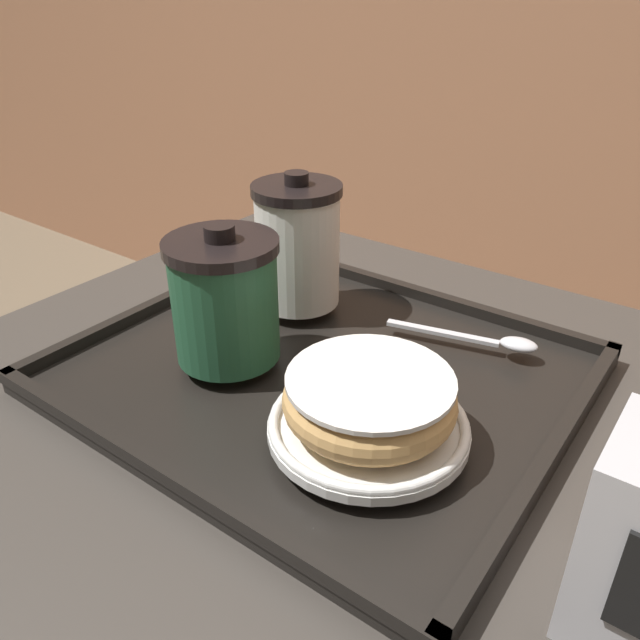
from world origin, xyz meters
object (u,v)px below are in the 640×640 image
(coffee_cup_front, at_px, (225,299))
(donut_chocolate_glazed, at_px, (370,398))
(coffee_cup_rear, at_px, (298,244))
(spoon, at_px, (496,341))

(coffee_cup_front, distance_m, donut_chocolate_glazed, 0.17)
(coffee_cup_rear, distance_m, donut_chocolate_glazed, 0.23)
(coffee_cup_front, height_order, donut_chocolate_glazed, coffee_cup_front)
(coffee_cup_rear, distance_m, spoon, 0.22)
(coffee_cup_rear, height_order, donut_chocolate_glazed, coffee_cup_rear)
(coffee_cup_rear, relative_size, donut_chocolate_glazed, 1.07)
(donut_chocolate_glazed, bearing_deg, spoon, 81.14)
(donut_chocolate_glazed, distance_m, spoon, 0.19)
(coffee_cup_front, bearing_deg, donut_chocolate_glazed, -6.69)
(coffee_cup_front, distance_m, coffee_cup_rear, 0.13)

